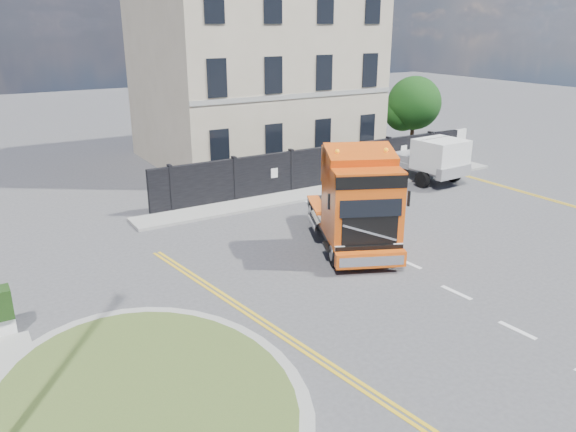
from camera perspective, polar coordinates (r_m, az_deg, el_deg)
ground at (r=18.08m, az=4.36°, el=-6.32°), size 120.00×120.00×0.00m
traffic_island at (r=13.03m, az=-14.35°, el=-17.49°), size 6.80×6.80×0.17m
hoarding_fence at (r=28.30m, az=4.75°, el=5.17°), size 18.80×0.25×2.00m
georgian_building at (r=33.65m, az=-3.56°, el=15.61°), size 12.30×10.30×12.80m
tree at (r=35.20m, az=12.43°, el=10.90°), size 3.20×3.20×4.80m
pavement_far at (r=27.52m, az=4.85°, el=2.75°), size 20.00×1.60×0.12m
truck at (r=19.78m, az=7.01°, el=1.00°), size 4.60×6.55×3.69m
flatbed_pickup at (r=29.59m, az=14.25°, el=5.72°), size 2.54×5.63×2.29m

